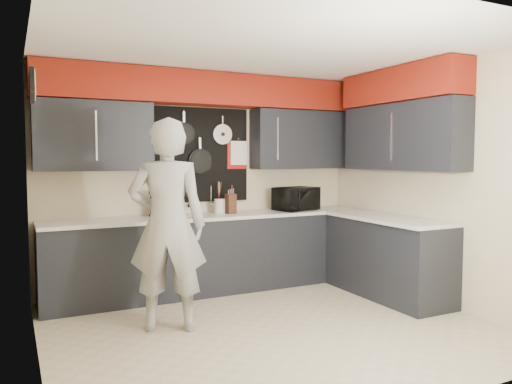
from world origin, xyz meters
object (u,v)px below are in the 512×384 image
coffee_maker (159,202)px  person (167,225)px  utensil_crock (220,206)px  knife_block (231,204)px  microwave (296,199)px

coffee_maker → person: 1.16m
utensil_crock → knife_block: bearing=-40.2°
utensil_crock → microwave: bearing=-6.9°
knife_block → person: (-1.09, -1.06, -0.06)m
microwave → utensil_crock: bearing=158.3°
microwave → utensil_crock: (-1.00, 0.12, -0.06)m
microwave → person: person is taller
coffee_maker → person: (-0.24, -1.13, -0.11)m
person → utensil_crock: bearing=-109.0°
knife_block → microwave: bearing=-7.5°
utensil_crock → coffee_maker: bearing=-178.5°
knife_block → coffee_maker: bearing=170.0°
microwave → knife_block: (-0.89, 0.03, -0.03)m
knife_block → person: bearing=-141.3°
knife_block → utensil_crock: bearing=134.4°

